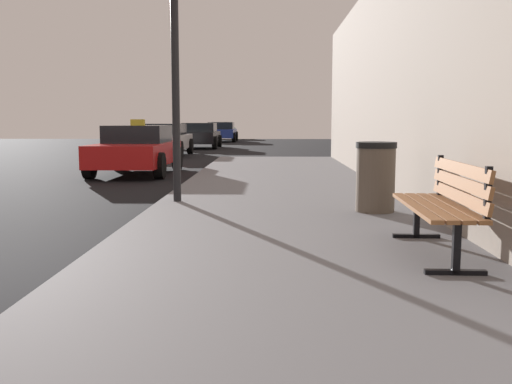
{
  "coord_description": "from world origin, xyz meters",
  "views": [
    {
      "loc": [
        3.76,
        -4.35,
        1.4
      ],
      "look_at": [
        3.58,
        3.01,
        0.5
      ],
      "focal_mm": 41.13,
      "sensor_mm": 36.0,
      "label": 1
    }
  ],
  "objects_px": {
    "street_lamp": "(174,19)",
    "car_red": "(137,149)",
    "trash_bin": "(376,177)",
    "bench": "(445,200)",
    "car_white": "(164,139)",
    "car_blue": "(221,132)",
    "car_black": "(199,135)",
    "car_green": "(223,130)"
  },
  "relations": [
    {
      "from": "street_lamp",
      "to": "car_green",
      "type": "height_order",
      "value": "street_lamp"
    },
    {
      "from": "car_white",
      "to": "street_lamp",
      "type": "bearing_deg",
      "value": 101.15
    },
    {
      "from": "bench",
      "to": "street_lamp",
      "type": "distance_m",
      "value": 5.22
    },
    {
      "from": "bench",
      "to": "car_black",
      "type": "bearing_deg",
      "value": 104.16
    },
    {
      "from": "bench",
      "to": "street_lamp",
      "type": "height_order",
      "value": "street_lamp"
    },
    {
      "from": "bench",
      "to": "car_black",
      "type": "relative_size",
      "value": 0.43
    },
    {
      "from": "car_red",
      "to": "car_blue",
      "type": "xyz_separation_m",
      "value": [
        0.22,
        23.68,
        0.0
      ]
    },
    {
      "from": "car_black",
      "to": "car_blue",
      "type": "relative_size",
      "value": 0.97
    },
    {
      "from": "street_lamp",
      "to": "car_red",
      "type": "relative_size",
      "value": 0.96
    },
    {
      "from": "trash_bin",
      "to": "car_green",
      "type": "xyz_separation_m",
      "value": [
        -5.21,
        37.99,
        0.01
      ]
    },
    {
      "from": "trash_bin",
      "to": "car_white",
      "type": "relative_size",
      "value": 0.21
    },
    {
      "from": "trash_bin",
      "to": "street_lamp",
      "type": "bearing_deg",
      "value": 161.63
    },
    {
      "from": "car_red",
      "to": "car_blue",
      "type": "relative_size",
      "value": 0.98
    },
    {
      "from": "car_black",
      "to": "car_white",
      "type": "bearing_deg",
      "value": 84.4
    },
    {
      "from": "bench",
      "to": "car_black",
      "type": "xyz_separation_m",
      "value": [
        -5.27,
        24.34,
        -0.02
      ]
    },
    {
      "from": "car_blue",
      "to": "car_white",
      "type": "bearing_deg",
      "value": 86.44
    },
    {
      "from": "street_lamp",
      "to": "car_black",
      "type": "distance_m",
      "value": 21.01
    },
    {
      "from": "street_lamp",
      "to": "car_blue",
      "type": "xyz_separation_m",
      "value": [
        -1.84,
        29.97,
        -2.27
      ]
    },
    {
      "from": "street_lamp",
      "to": "car_black",
      "type": "xyz_separation_m",
      "value": [
        -2.18,
        20.78,
        -2.27
      ]
    },
    {
      "from": "car_white",
      "to": "car_blue",
      "type": "xyz_separation_m",
      "value": [
        0.98,
        15.69,
        0.0
      ]
    },
    {
      "from": "street_lamp",
      "to": "car_white",
      "type": "distance_m",
      "value": 14.73
    },
    {
      "from": "trash_bin",
      "to": "car_blue",
      "type": "xyz_separation_m",
      "value": [
        -4.74,
        30.94,
        0.01
      ]
    },
    {
      "from": "car_red",
      "to": "street_lamp",
      "type": "bearing_deg",
      "value": 108.11
    },
    {
      "from": "trash_bin",
      "to": "car_black",
      "type": "relative_size",
      "value": 0.23
    },
    {
      "from": "bench",
      "to": "car_red",
      "type": "xyz_separation_m",
      "value": [
        -5.14,
        9.85,
        -0.02
      ]
    },
    {
      "from": "car_white",
      "to": "car_blue",
      "type": "bearing_deg",
      "value": -93.56
    },
    {
      "from": "car_red",
      "to": "car_blue",
      "type": "bearing_deg",
      "value": -90.53
    },
    {
      "from": "street_lamp",
      "to": "car_blue",
      "type": "height_order",
      "value": "street_lamp"
    },
    {
      "from": "car_blue",
      "to": "car_green",
      "type": "height_order",
      "value": "same"
    },
    {
      "from": "bench",
      "to": "car_green",
      "type": "height_order",
      "value": "car_green"
    },
    {
      "from": "car_white",
      "to": "trash_bin",
      "type": "bearing_deg",
      "value": 110.55
    },
    {
      "from": "car_white",
      "to": "car_black",
      "type": "bearing_deg",
      "value": -95.6
    },
    {
      "from": "car_red",
      "to": "trash_bin",
      "type": "bearing_deg",
      "value": 124.35
    },
    {
      "from": "car_blue",
      "to": "car_green",
      "type": "distance_m",
      "value": 7.07
    },
    {
      "from": "car_green",
      "to": "trash_bin",
      "type": "bearing_deg",
      "value": 97.81
    },
    {
      "from": "car_black",
      "to": "car_blue",
      "type": "bearing_deg",
      "value": -92.12
    },
    {
      "from": "car_black",
      "to": "car_green",
      "type": "xyz_separation_m",
      "value": [
        -0.13,
        16.25,
        -0.0
      ]
    },
    {
      "from": "car_red",
      "to": "car_white",
      "type": "distance_m",
      "value": 8.03
    },
    {
      "from": "street_lamp",
      "to": "car_red",
      "type": "distance_m",
      "value": 7.0
    },
    {
      "from": "trash_bin",
      "to": "bench",
      "type": "bearing_deg",
      "value": -85.89
    },
    {
      "from": "bench",
      "to": "trash_bin",
      "type": "distance_m",
      "value": 2.61
    },
    {
      "from": "bench",
      "to": "street_lamp",
      "type": "relative_size",
      "value": 0.44
    }
  ]
}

